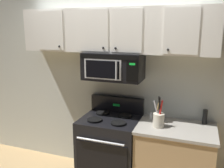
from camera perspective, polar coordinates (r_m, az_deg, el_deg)
back_wall at (r=3.43m, az=1.71°, el=1.06°), size 5.20×0.10×2.70m
stove_range at (r=3.40m, az=-0.39°, el=-14.87°), size 0.76×0.69×1.12m
over_range_microwave at (r=3.15m, az=0.31°, el=4.18°), size 0.76×0.43×0.35m
upper_cabinets at (r=3.15m, az=0.52°, el=12.39°), size 2.50×0.36×0.55m
counter_segment at (r=3.26m, az=14.30°, el=-17.00°), size 0.93×0.65×0.90m
utensil_crock_cream at (r=2.99m, az=10.86°, el=-7.96°), size 0.14×0.13×0.39m
salt_shaker at (r=3.21m, az=9.10°, el=-7.42°), size 0.04×0.04×0.09m
pepper_mill at (r=3.23m, az=20.90°, el=-7.17°), size 0.06×0.06×0.18m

